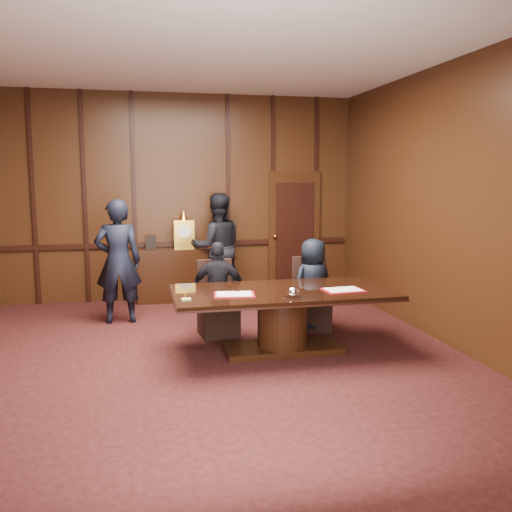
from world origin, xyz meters
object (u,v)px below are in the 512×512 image
at_px(witness_right, 217,247).
at_px(conference_table, 282,310).
at_px(signatory_left, 219,290).
at_px(witness_left, 118,261).
at_px(sideboard, 185,272).
at_px(signatory_right, 313,285).

bearing_deg(witness_right, conference_table, 96.19).
relative_size(signatory_left, witness_left, 0.70).
relative_size(conference_table, witness_right, 1.43).
distance_m(sideboard, witness_left, 1.68).
xyz_separation_m(sideboard, witness_right, (0.54, -0.16, 0.43)).
distance_m(signatory_right, witness_left, 2.81).
bearing_deg(sideboard, signatory_left, -83.70).
xyz_separation_m(witness_left, witness_right, (1.60, 1.09, 0.02)).
bearing_deg(signatory_left, witness_left, -25.84).
xyz_separation_m(sideboard, signatory_right, (1.55, -2.26, 0.15)).
bearing_deg(signatory_left, signatory_right, -168.08).
bearing_deg(conference_table, witness_left, 137.19).
bearing_deg(witness_right, witness_left, 33.38).
distance_m(sideboard, witness_right, 0.71).
height_order(conference_table, signatory_left, signatory_left).
relative_size(signatory_right, witness_right, 0.69).
height_order(sideboard, conference_table, sideboard).
relative_size(conference_table, signatory_left, 2.08).
bearing_deg(signatory_left, conference_table, 141.01).
distance_m(signatory_left, signatory_right, 1.30).
height_order(signatory_left, signatory_right, signatory_right).
height_order(sideboard, witness_left, witness_left).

